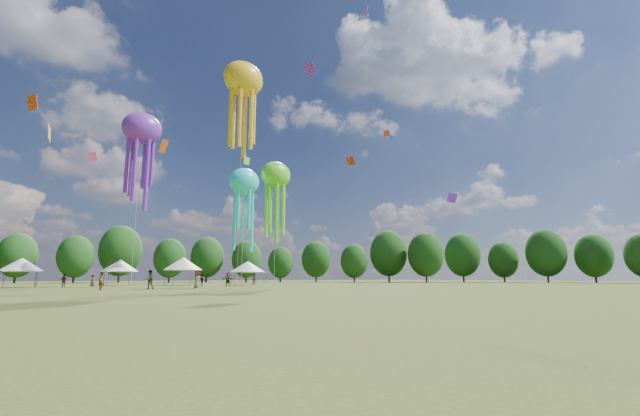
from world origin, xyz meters
TOP-DOWN VIEW (x-y plane):
  - ground at (0.00, 0.00)m, footprint 300.00×300.00m
  - spectator_near at (-4.18, 37.17)m, footprint 1.00×0.81m
  - spectators_far at (4.56, 48.57)m, footprint 29.64×23.31m
  - festival_tents at (-3.12, 55.03)m, footprint 42.12×11.44m
  - show_kites at (-3.61, 38.10)m, footprint 38.11×11.40m
  - small_kites at (0.01, 42.10)m, footprint 76.66×62.31m
  - treeline at (-3.87, 62.51)m, footprint 201.57×95.24m

SIDE VIEW (x-z plane):
  - ground at x=0.00m, z-range 0.00..0.00m
  - spectators_far at x=4.56m, z-range -0.06..1.82m
  - spectator_near at x=-4.18m, z-range 0.00..1.93m
  - festival_tents at x=-3.12m, z-range 0.87..5.13m
  - treeline at x=-3.87m, z-range -0.17..13.26m
  - show_kites at x=-3.61m, z-range 4.23..34.25m
  - small_kites at x=0.01m, z-range 8.35..50.65m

